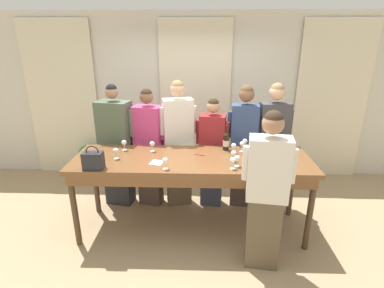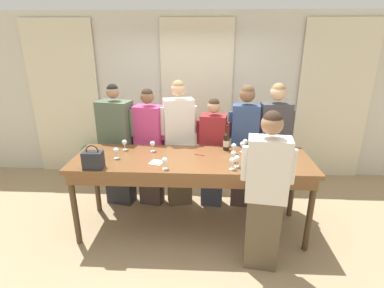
# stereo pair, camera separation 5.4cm
# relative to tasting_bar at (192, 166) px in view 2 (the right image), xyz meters

# --- Properties ---
(ground_plane) EXTENTS (18.00, 18.00, 0.00)m
(ground_plane) POSITION_rel_tasting_bar_xyz_m (0.00, 0.03, -0.92)
(ground_plane) COLOR tan
(wall_back) EXTENTS (12.00, 0.06, 2.80)m
(wall_back) POSITION_rel_tasting_bar_xyz_m (0.00, 1.82, 0.48)
(wall_back) COLOR beige
(wall_back) RESTS_ON ground_plane
(curtain_panel_left) EXTENTS (1.20, 0.03, 2.69)m
(curtain_panel_left) POSITION_rel_tasting_bar_xyz_m (-2.31, 1.76, 0.43)
(curtain_panel_left) COLOR beige
(curtain_panel_left) RESTS_ON ground_plane
(curtain_panel_center) EXTENTS (1.20, 0.03, 2.69)m
(curtain_panel_center) POSITION_rel_tasting_bar_xyz_m (0.00, 1.76, 0.43)
(curtain_panel_center) COLOR beige
(curtain_panel_center) RESTS_ON ground_plane
(curtain_panel_right) EXTENTS (1.20, 0.03, 2.69)m
(curtain_panel_right) POSITION_rel_tasting_bar_xyz_m (2.31, 1.76, 0.43)
(curtain_panel_right) COLOR beige
(curtain_panel_right) RESTS_ON ground_plane
(tasting_bar) EXTENTS (2.89, 0.88, 1.01)m
(tasting_bar) POSITION_rel_tasting_bar_xyz_m (0.00, 0.00, 0.00)
(tasting_bar) COLOR brown
(tasting_bar) RESTS_ON ground_plane
(wine_bottle) EXTENTS (0.08, 0.08, 0.33)m
(wine_bottle) POSITION_rel_tasting_bar_xyz_m (0.43, 0.32, 0.21)
(wine_bottle) COLOR black
(wine_bottle) RESTS_ON tasting_bar
(handbag) EXTENTS (0.22, 0.13, 0.28)m
(handbag) POSITION_rel_tasting_bar_xyz_m (-1.08, -0.32, 0.19)
(handbag) COLOR #232328
(handbag) RESTS_ON tasting_bar
(wine_glass_front_left) EXTENTS (0.07, 0.07, 0.14)m
(wine_glass_front_left) POSITION_rel_tasting_bar_xyz_m (0.46, -0.28, 0.19)
(wine_glass_front_left) COLOR white
(wine_glass_front_left) RESTS_ON tasting_bar
(wine_glass_front_mid) EXTENTS (0.07, 0.07, 0.14)m
(wine_glass_front_mid) POSITION_rel_tasting_bar_xyz_m (0.64, 0.26, 0.19)
(wine_glass_front_mid) COLOR white
(wine_glass_front_mid) RESTS_ON tasting_bar
(wine_glass_front_right) EXTENTS (0.07, 0.07, 0.14)m
(wine_glass_front_right) POSITION_rel_tasting_bar_xyz_m (-0.91, -0.03, 0.19)
(wine_glass_front_right) COLOR white
(wine_glass_front_right) RESTS_ON tasting_bar
(wine_glass_center_left) EXTENTS (0.07, 0.07, 0.14)m
(wine_glass_center_left) POSITION_rel_tasting_bar_xyz_m (1.20, 0.22, 0.19)
(wine_glass_center_left) COLOR white
(wine_glass_center_left) RESTS_ON tasting_bar
(wine_glass_center_mid) EXTENTS (0.07, 0.07, 0.14)m
(wine_glass_center_mid) POSITION_rel_tasting_bar_xyz_m (0.52, 0.19, 0.19)
(wine_glass_center_mid) COLOR white
(wine_glass_center_mid) RESTS_ON tasting_bar
(wine_glass_center_right) EXTENTS (0.07, 0.07, 0.14)m
(wine_glass_center_right) POSITION_rel_tasting_bar_xyz_m (0.52, -0.21, 0.19)
(wine_glass_center_right) COLOR white
(wine_glass_center_right) RESTS_ON tasting_bar
(wine_glass_back_left) EXTENTS (0.07, 0.07, 0.14)m
(wine_glass_back_left) POSITION_rel_tasting_bar_xyz_m (-0.28, -0.31, 0.19)
(wine_glass_back_left) COLOR white
(wine_glass_back_left) RESTS_ON tasting_bar
(wine_glass_back_mid) EXTENTS (0.07, 0.07, 0.14)m
(wine_glass_back_mid) POSITION_rel_tasting_bar_xyz_m (0.69, 0.37, 0.19)
(wine_glass_back_mid) COLOR white
(wine_glass_back_mid) RESTS_ON tasting_bar
(wine_glass_back_right) EXTENTS (0.07, 0.07, 0.14)m
(wine_glass_back_right) POSITION_rel_tasting_bar_xyz_m (-0.88, 0.26, 0.19)
(wine_glass_back_right) COLOR white
(wine_glass_back_right) RESTS_ON tasting_bar
(wine_glass_near_host) EXTENTS (0.07, 0.07, 0.14)m
(wine_glass_near_host) POSITION_rel_tasting_bar_xyz_m (0.50, -0.06, 0.19)
(wine_glass_near_host) COLOR white
(wine_glass_near_host) RESTS_ON tasting_bar
(wine_glass_by_bottle) EXTENTS (0.07, 0.07, 0.14)m
(wine_glass_by_bottle) POSITION_rel_tasting_bar_xyz_m (0.92, -0.05, 0.19)
(wine_glass_by_bottle) COLOR white
(wine_glass_by_bottle) RESTS_ON tasting_bar
(wine_glass_by_handbag) EXTENTS (0.07, 0.07, 0.14)m
(wine_glass_by_handbag) POSITION_rel_tasting_bar_xyz_m (-0.51, 0.23, 0.19)
(wine_glass_by_handbag) COLOR white
(wine_glass_by_handbag) RESTS_ON tasting_bar
(napkin) EXTENTS (0.18, 0.18, 0.00)m
(napkin) POSITION_rel_tasting_bar_xyz_m (-0.41, -0.13, 0.09)
(napkin) COLOR white
(napkin) RESTS_ON tasting_bar
(pen) EXTENTS (0.14, 0.06, 0.01)m
(pen) POSITION_rel_tasting_bar_xyz_m (0.10, 0.12, 0.09)
(pen) COLOR maroon
(pen) RESTS_ON tasting_bar
(guest_olive_jacket) EXTENTS (0.57, 0.37, 1.80)m
(guest_olive_jacket) POSITION_rel_tasting_bar_xyz_m (-1.11, 0.67, -0.02)
(guest_olive_jacket) COLOR #28282D
(guest_olive_jacket) RESTS_ON ground_plane
(guest_pink_top) EXTENTS (0.50, 0.31, 1.74)m
(guest_pink_top) POSITION_rel_tasting_bar_xyz_m (-0.64, 0.67, -0.03)
(guest_pink_top) COLOR #473833
(guest_pink_top) RESTS_ON ground_plane
(guest_cream_sweater) EXTENTS (0.52, 0.32, 1.86)m
(guest_cream_sweater) POSITION_rel_tasting_bar_xyz_m (-0.21, 0.67, 0.04)
(guest_cream_sweater) COLOR brown
(guest_cream_sweater) RESTS_ON ground_plane
(guest_striped_shirt) EXTENTS (0.47, 0.28, 1.62)m
(guest_striped_shirt) POSITION_rel_tasting_bar_xyz_m (0.27, 0.67, -0.09)
(guest_striped_shirt) COLOR #383D51
(guest_striped_shirt) RESTS_ON ground_plane
(guest_navy_coat) EXTENTS (0.48, 0.25, 1.80)m
(guest_navy_coat) POSITION_rel_tasting_bar_xyz_m (0.72, 0.67, 0.03)
(guest_navy_coat) COLOR #473833
(guest_navy_coat) RESTS_ON ground_plane
(guest_beige_cap) EXTENTS (0.52, 0.25, 1.83)m
(guest_beige_cap) POSITION_rel_tasting_bar_xyz_m (1.12, 0.67, 0.04)
(guest_beige_cap) COLOR brown
(guest_beige_cap) RESTS_ON ground_plane
(host_pouring) EXTENTS (0.53, 0.30, 1.76)m
(host_pouring) POSITION_rel_tasting_bar_xyz_m (0.79, -0.61, -0.01)
(host_pouring) COLOR brown
(host_pouring) RESTS_ON ground_plane
(potted_plant) EXTENTS (0.28, 0.28, 0.61)m
(potted_plant) POSITION_rel_tasting_bar_xyz_m (-1.92, 1.50, -0.61)
(potted_plant) COLOR #935B3D
(potted_plant) RESTS_ON ground_plane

